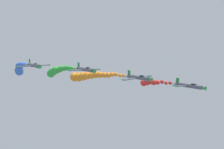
% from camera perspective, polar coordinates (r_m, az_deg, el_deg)
% --- Properties ---
extents(airplane_lead, '(9.56, 10.35, 2.42)m').
position_cam_1_polar(airplane_lead, '(76.79, 15.86, -2.28)').
color(airplane_lead, '#474C56').
extents(smoke_trail_lead, '(2.65, 14.91, 3.17)m').
position_cam_1_polar(smoke_trail_lead, '(89.25, 7.96, -1.63)').
color(smoke_trail_lead, red).
extents(airplane_left_inner, '(9.56, 10.35, 2.35)m').
position_cam_1_polar(airplane_left_inner, '(74.99, 5.56, -0.63)').
color(airplane_left_inner, '#474C56').
extents(smoke_trail_left_inner, '(8.05, 24.42, 4.51)m').
position_cam_1_polar(smoke_trail_left_inner, '(93.27, -5.36, -0.32)').
color(smoke_trail_left_inner, orange).
extents(airplane_right_inner, '(9.56, 10.35, 2.32)m').
position_cam_1_polar(airplane_right_inner, '(75.72, -5.65, 1.07)').
color(airplane_right_inner, '#474C56').
extents(smoke_trail_right_inner, '(3.10, 24.05, 5.51)m').
position_cam_1_polar(smoke_trail_right_inner, '(97.82, -11.74, 0.74)').
color(smoke_trail_right_inner, green).
extents(airplane_left_outer, '(9.57, 10.35, 2.33)m').
position_cam_1_polar(airplane_left_outer, '(80.83, -16.09, 1.84)').
color(airplane_left_outer, '#474C56').
extents(smoke_trail_left_outer, '(6.67, 30.55, 6.72)m').
position_cam_1_polar(smoke_trail_left_outer, '(109.85, -18.87, 1.18)').
color(smoke_trail_left_outer, blue).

